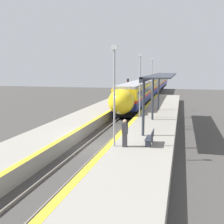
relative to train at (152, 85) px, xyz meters
name	(u,v)px	position (x,y,z in m)	size (l,w,h in m)	color
ground_plane	(95,146)	(0.00, -40.57, -2.18)	(120.00, 120.00, 0.00)	#423F3D
rail_left	(86,145)	(-0.72, -40.57, -2.10)	(0.08, 90.00, 0.15)	slate
rail_right	(104,146)	(0.72, -40.57, -2.10)	(0.08, 90.00, 0.15)	slate
train	(152,85)	(0.00, 0.00, 0.00)	(2.86, 66.23, 3.79)	black
platform_right	(144,143)	(3.68, -40.57, -1.70)	(4.17, 64.00, 0.96)	gray
platform_left	(52,137)	(-3.45, -40.57, -1.70)	(3.70, 64.00, 0.96)	gray
platform_bench	(151,137)	(4.32, -42.49, -0.75)	(0.44, 1.62, 0.89)	#2D333D
person_waiting	(125,133)	(2.82, -43.39, -0.32)	(0.36, 0.23, 1.73)	#333338
railway_signal	(128,88)	(-2.41, -15.03, 0.33)	(0.28, 0.28, 4.07)	#59595E
lamppost_near	(114,90)	(2.16, -43.39, 2.26)	(0.36, 0.20, 6.17)	#9E9EA3
lamppost_mid	(140,82)	(2.16, -32.74, 2.26)	(0.36, 0.20, 6.17)	#9E9EA3
lamppost_far	(152,78)	(2.16, -22.10, 2.26)	(0.36, 0.20, 6.17)	#9E9EA3
station_canopy	(159,78)	(4.09, -33.69, 2.72)	(2.02, 16.01, 4.24)	#333842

